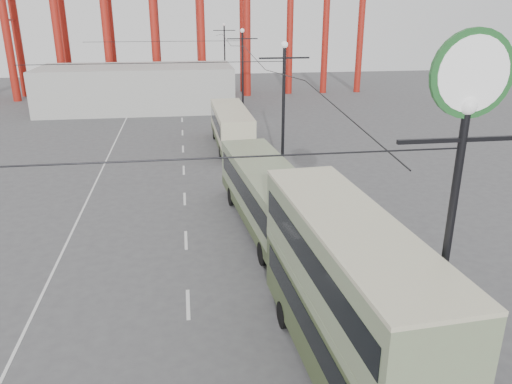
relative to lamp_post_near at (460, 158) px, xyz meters
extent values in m
plane|color=#49484B|center=(-5.60, 3.00, -7.86)|extent=(160.00, 160.00, 0.00)
cube|color=silver|center=(-6.60, 22.00, -7.86)|extent=(0.15, 82.00, 0.01)
cube|color=silver|center=(-0.20, 23.00, -7.86)|extent=(0.12, 120.00, 0.01)
cube|color=silver|center=(-12.60, 23.00, -7.86)|extent=(0.12, 120.00, 0.01)
cylinder|color=black|center=(0.00, 0.00, -3.36)|extent=(0.20, 0.20, 9.00)
cube|color=black|center=(0.00, 0.00, 0.44)|extent=(3.20, 0.10, 0.10)
sphere|color=white|center=(0.00, 0.00, 1.24)|extent=(0.44, 0.44, 0.44)
cylinder|color=#1E5925|center=(0.00, 0.00, 1.94)|extent=(2.00, 0.12, 2.00)
cylinder|color=white|center=(0.00, 0.00, 1.94)|extent=(1.70, 0.16, 1.70)
cylinder|color=black|center=(0.00, 21.00, -3.36)|extent=(0.20, 0.20, 9.00)
cylinder|color=black|center=(0.00, 21.00, -7.61)|extent=(0.44, 0.44, 0.50)
cube|color=black|center=(0.00, 21.00, 0.44)|extent=(3.20, 0.10, 0.10)
sphere|color=white|center=(0.00, 21.00, 1.24)|extent=(0.44, 0.44, 0.44)
cylinder|color=black|center=(0.00, 43.00, -3.36)|extent=(0.20, 0.20, 9.00)
cylinder|color=black|center=(0.00, 43.00, -7.61)|extent=(0.44, 0.44, 0.50)
cube|color=black|center=(0.00, 43.00, 0.44)|extent=(3.20, 0.10, 0.10)
sphere|color=white|center=(0.00, 43.00, 1.24)|extent=(0.44, 0.44, 0.44)
cylinder|color=black|center=(0.00, 65.00, -3.36)|extent=(0.20, 0.20, 9.00)
cylinder|color=black|center=(0.00, 65.00, -7.61)|extent=(0.44, 0.44, 0.50)
cube|color=black|center=(0.00, 65.00, 0.44)|extent=(3.20, 0.10, 0.10)
sphere|color=white|center=(0.00, 65.00, 1.24)|extent=(0.44, 0.44, 0.44)
cylinder|color=maroon|center=(-27.60, 58.00, 1.14)|extent=(1.00, 1.00, 18.00)
cylinder|color=maroon|center=(-27.60, 62.00, 1.14)|extent=(1.00, 1.00, 18.00)
cylinder|color=maroon|center=(13.40, 59.00, 3.14)|extent=(0.90, 0.90, 22.00)
cylinder|color=maroon|center=(18.40, 59.00, -0.86)|extent=(0.90, 0.90, 14.00)
cube|color=#A6A6A1|center=(-11.60, 50.00, -5.36)|extent=(22.00, 10.00, 5.00)
cube|color=#384525|center=(-1.75, 2.23, -6.19)|extent=(3.23, 10.30, 2.23)
cube|color=black|center=(-1.75, 2.23, -5.73)|extent=(3.13, 8.28, 0.91)
cube|color=gray|center=(-1.75, 2.23, -4.92)|extent=(3.25, 10.30, 0.30)
cube|color=gray|center=(-1.75, 2.23, -3.65)|extent=(3.23, 10.30, 2.23)
cube|color=black|center=(-1.75, 2.23, -3.55)|extent=(3.23, 9.70, 0.86)
cube|color=beige|center=(-1.75, 2.23, -2.47)|extent=(3.25, 10.30, 0.12)
cylinder|color=black|center=(-3.09, 4.99, -7.35)|extent=(0.35, 1.03, 1.02)
cylinder|color=black|center=(-0.80, 5.15, -7.35)|extent=(0.35, 1.03, 1.02)
cube|color=gray|center=(-2.22, 14.04, -5.94)|extent=(3.83, 12.27, 2.63)
cube|color=black|center=(-2.22, 14.04, -5.50)|extent=(3.75, 10.96, 1.04)
cube|color=#384525|center=(-2.22, 14.04, -6.98)|extent=(3.86, 12.27, 0.55)
cube|color=gray|center=(-2.22, 14.04, -4.54)|extent=(3.85, 12.27, 0.18)
cylinder|color=black|center=(-3.76, 17.32, -7.31)|extent=(0.41, 1.12, 1.10)
cylinder|color=black|center=(-1.29, 17.54, -7.31)|extent=(0.41, 1.12, 1.10)
cylinder|color=black|center=(-3.10, 10.11, -7.31)|extent=(0.41, 1.12, 1.10)
cylinder|color=black|center=(-0.63, 10.33, -7.31)|extent=(0.41, 1.12, 1.10)
cube|color=beige|center=(-2.44, 31.11, -6.00)|extent=(2.79, 10.64, 2.55)
cube|color=black|center=(-2.44, 31.11, -5.58)|extent=(2.81, 9.37, 1.01)
cube|color=#384525|center=(-2.44, 31.11, -7.01)|extent=(2.82, 10.64, 0.53)
cube|color=beige|center=(-2.44, 31.11, -4.65)|extent=(2.81, 10.64, 0.17)
cylinder|color=black|center=(-3.68, 33.85, -7.33)|extent=(0.31, 1.06, 1.06)
cylinder|color=black|center=(-1.28, 33.88, -7.33)|extent=(0.31, 1.06, 1.06)
cylinder|color=black|center=(-3.60, 27.91, -7.33)|extent=(0.31, 1.06, 1.06)
cylinder|color=black|center=(-1.20, 27.94, -7.33)|extent=(0.31, 1.06, 1.06)
imported|color=black|center=(-2.86, 11.46, -6.98)|extent=(0.67, 0.47, 1.76)
camera|label=1|loc=(-6.39, -10.48, 3.28)|focal=35.00mm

